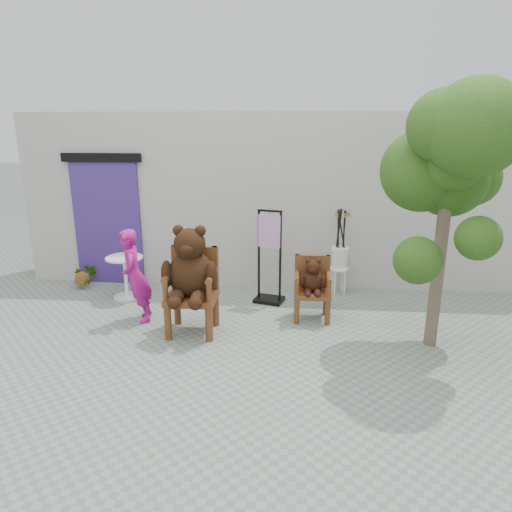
# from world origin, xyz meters

# --- Properties ---
(ground_plane) EXTENTS (60.00, 60.00, 0.00)m
(ground_plane) POSITION_xyz_m (0.00, 0.00, 0.00)
(ground_plane) COLOR gray
(ground_plane) RESTS_ON ground
(back_wall) EXTENTS (9.00, 1.00, 3.00)m
(back_wall) POSITION_xyz_m (0.00, 3.10, 1.50)
(back_wall) COLOR #B5B1A9
(back_wall) RESTS_ON ground
(doorway) EXTENTS (1.40, 0.11, 2.33)m
(doorway) POSITION_xyz_m (-3.00, 2.58, 1.16)
(doorway) COLOR #3E2672
(doorway) RESTS_ON ground
(chair_big) EXTENTS (0.75, 0.80, 1.52)m
(chair_big) POSITION_xyz_m (-1.06, 0.62, 0.85)
(chair_big) COLOR #4D2910
(chair_big) RESTS_ON ground
(chair_small) EXTENTS (0.53, 0.50, 0.93)m
(chair_small) POSITION_xyz_m (0.60, 1.24, 0.56)
(chair_small) COLOR #4D2910
(chair_small) RESTS_ON ground
(person) EXTENTS (0.45, 0.57, 1.37)m
(person) POSITION_xyz_m (-1.95, 0.94, 0.68)
(person) COLOR #AD157D
(person) RESTS_ON ground
(cafe_table) EXTENTS (0.60, 0.60, 0.70)m
(cafe_table) POSITION_xyz_m (-2.45, 1.83, 0.44)
(cafe_table) COLOR white
(cafe_table) RESTS_ON ground
(display_stand) EXTENTS (0.53, 0.46, 1.51)m
(display_stand) POSITION_xyz_m (-0.07, 1.85, 0.58)
(display_stand) COLOR black
(display_stand) RESTS_ON ground
(stool_bucket) EXTENTS (0.32, 0.32, 1.45)m
(stool_bucket) POSITION_xyz_m (1.08, 2.35, 0.64)
(stool_bucket) COLOR white
(stool_bucket) RESTS_ON ground
(tree) EXTENTS (1.54, 1.74, 3.27)m
(tree) POSITION_xyz_m (2.08, 0.48, 2.34)
(tree) COLOR #4F3E2F
(tree) RESTS_ON ground
(potted_plant) EXTENTS (0.43, 0.39, 0.42)m
(potted_plant) POSITION_xyz_m (-3.40, 2.28, 0.21)
(potted_plant) COLOR #1A390F
(potted_plant) RESTS_ON ground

